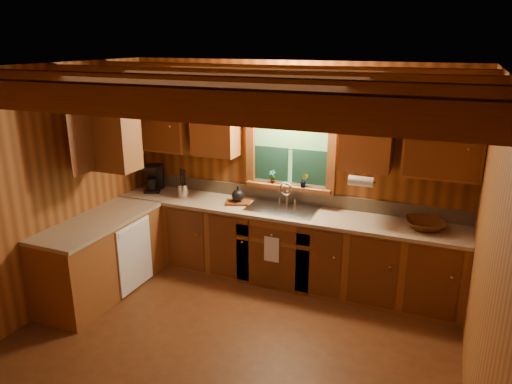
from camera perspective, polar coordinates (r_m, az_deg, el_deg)
The scene contains 20 objects.
room at distance 4.23m, azimuth -4.18°, elevation -3.67°, with size 4.20×4.20×4.20m.
ceiling_beams at distance 3.96m, azimuth -4.57°, elevation 12.60°, with size 4.20×2.54×0.18m.
base_cabinets at distance 5.83m, azimuth -2.67°, elevation -6.74°, with size 4.20×2.22×0.86m.
countertop at distance 5.66m, azimuth -2.58°, elevation -2.58°, with size 4.20×2.24×0.04m.
backsplash at distance 5.98m, azimuth 4.00°, elevation -0.48°, with size 4.20×0.02×0.16m, color #9C8768.
dishwasher_panel at distance 5.83m, azimuth -14.04°, elevation -7.29°, with size 0.02×0.60×0.80m, color white.
upper_cabinets at distance 5.56m, azimuth -2.93°, elevation 7.30°, with size 4.19×1.77×0.78m.
window at distance 5.82m, azimuth 4.06°, elevation 4.61°, with size 1.12×0.08×1.00m.
window_sill at distance 5.88m, azimuth 3.83°, elevation 0.64°, with size 1.06×0.14×0.04m, color brown.
wall_sconce at distance 5.60m, azimuth 3.80°, elevation 10.71°, with size 0.45×0.21×0.17m.
paper_towel_roll at distance 5.32m, azimuth 12.26°, elevation 1.25°, with size 0.11×0.11×0.27m, color white.
dish_towel at distance 5.60m, azimuth 1.84°, elevation -6.78°, with size 0.18×0.01×0.30m, color white.
sink at distance 5.77m, azimuth 3.07°, elevation -2.45°, with size 0.82×0.48×0.43m.
coffee_maker at distance 6.54m, azimuth -11.93°, elevation 1.63°, with size 0.20×0.25×0.35m.
utensil_crock at distance 6.24m, azimuth -8.60°, elevation 0.24°, with size 0.13×0.13×0.37m.
cutting_board at distance 5.95m, azimuth -2.15°, elevation -1.23°, with size 0.30×0.21×0.03m, color #562C12.
teakettle at distance 5.92m, azimuth -2.16°, elevation -0.42°, with size 0.15×0.15×0.19m.
wicker_basket at distance 5.45m, azimuth 19.28°, elevation -3.63°, with size 0.41×0.41×0.10m, color #48230C.
potted_plant_left at distance 5.91m, azimuth 1.94°, elevation 1.81°, with size 0.09×0.06×0.17m, color #562C12.
potted_plant_right at distance 5.77m, azimuth 5.67°, elevation 1.37°, with size 0.10×0.08×0.17m, color #562C12.
Camera 1 is at (1.80, -3.51, 2.83)m, focal length 34.00 mm.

